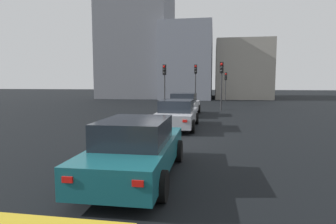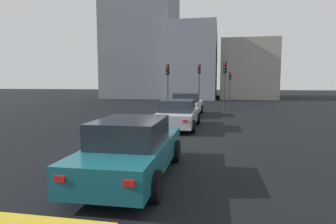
# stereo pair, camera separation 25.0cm
# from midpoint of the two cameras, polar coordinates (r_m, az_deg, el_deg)

# --- Properties ---
(ground_plane) EXTENTS (160.00, 160.00, 0.20)m
(ground_plane) POSITION_cam_midpoint_polar(r_m,az_deg,el_deg) (12.94, 1.32, -4.94)
(ground_plane) COLOR black
(car_white_lead) EXTENTS (4.58, 2.20, 1.59)m
(car_white_lead) POSITION_cam_midpoint_polar(r_m,az_deg,el_deg) (20.49, 4.16, 1.52)
(car_white_lead) COLOR silver
(car_white_lead) RESTS_ON ground_plane
(car_silver_second) EXTENTS (4.77, 2.05, 1.47)m
(car_silver_second) POSITION_cam_midpoint_polar(r_m,az_deg,el_deg) (14.62, 2.58, -0.44)
(car_silver_second) COLOR #A8AAB2
(car_silver_second) RESTS_ON ground_plane
(car_teal_third) EXTENTS (4.73, 2.00, 1.48)m
(car_teal_third) POSITION_cam_midpoint_polar(r_m,az_deg,el_deg) (7.12, -6.15, -7.33)
(car_teal_third) COLOR #19606B
(car_teal_third) RESTS_ON ground_plane
(traffic_light_near_left) EXTENTS (0.33, 0.30, 4.16)m
(traffic_light_near_left) POSITION_cam_midpoint_polar(r_m,az_deg,el_deg) (29.04, 6.58, 7.21)
(traffic_light_near_left) COLOR #2D2D30
(traffic_light_near_left) RESTS_ON ground_plane
(traffic_light_near_right) EXTENTS (0.32, 0.29, 3.56)m
(traffic_light_near_right) POSITION_cam_midpoint_polar(r_m,az_deg,el_deg) (35.17, 12.62, 6.21)
(traffic_light_near_right) COLOR #2D2D30
(traffic_light_near_right) RESTS_ON ground_plane
(traffic_light_far_left) EXTENTS (0.33, 0.31, 4.02)m
(traffic_light_far_left) POSITION_cam_midpoint_polar(r_m,az_deg,el_deg) (23.65, 11.71, 7.17)
(traffic_light_far_left) COLOR #2D2D30
(traffic_light_far_left) RESTS_ON ground_plane
(traffic_light_far_right) EXTENTS (0.32, 0.30, 3.92)m
(traffic_light_far_right) POSITION_cam_midpoint_polar(r_m,az_deg,el_deg) (24.93, 0.21, 7.07)
(traffic_light_far_right) COLOR #2D2D30
(traffic_light_far_right) RESTS_ON ground_plane
(building_facade_left) EXTENTS (14.34, 7.72, 8.32)m
(building_facade_left) POSITION_cam_midpoint_polar(r_m,az_deg,el_deg) (46.33, 15.53, 8.01)
(building_facade_left) COLOR gray
(building_facade_left) RESTS_ON ground_plane
(building_facade_center) EXTENTS (14.68, 7.08, 10.49)m
(building_facade_center) POSITION_cam_midpoint_polar(r_m,az_deg,el_deg) (44.33, 5.31, 9.71)
(building_facade_center) COLOR gray
(building_facade_center) RESTS_ON ground_plane
(building_facade_right) EXTENTS (10.78, 10.22, 17.21)m
(building_facade_right) POSITION_cam_midpoint_polar(r_m,az_deg,el_deg) (45.63, -5.07, 13.85)
(building_facade_right) COLOR slate
(building_facade_right) RESTS_ON ground_plane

